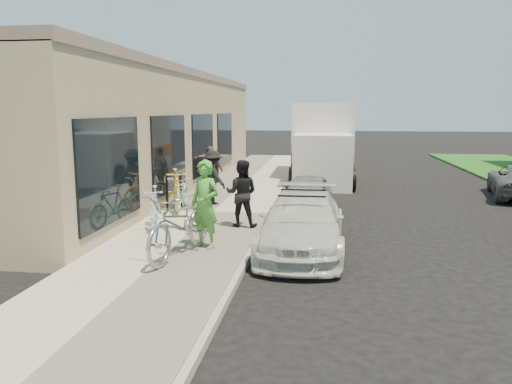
{
  "coord_description": "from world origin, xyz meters",
  "views": [
    {
      "loc": [
        0.98,
        -9.88,
        2.86
      ],
      "look_at": [
        -0.54,
        0.96,
        1.05
      ],
      "focal_mm": 35.0,
      "sensor_mm": 36.0,
      "label": 1
    }
  ],
  "objects": [
    {
      "name": "bystander_a",
      "position": [
        -2.24,
        4.13,
        0.93
      ],
      "size": [
        1.14,
        1.11,
        1.56
      ],
      "primitive_type": "imported",
      "rotation": [
        0.0,
        0.0,
        2.41
      ],
      "color": "black",
      "rests_on": "sidewalk"
    },
    {
      "name": "curb",
      "position": [
        -0.45,
        3.0,
        0.07
      ],
      "size": [
        0.12,
        34.0,
        0.13
      ],
      "primitive_type": "cube",
      "color": "#9D998F",
      "rests_on": "ground"
    },
    {
      "name": "sandwich_board",
      "position": [
        -3.26,
        8.24,
        0.63
      ],
      "size": [
        0.67,
        0.68,
        0.94
      ],
      "rotation": [
        0.0,
        0.0,
        0.19
      ],
      "color": "black",
      "rests_on": "sidewalk"
    },
    {
      "name": "tandem_bike",
      "position": [
        -1.65,
        -1.14,
        0.76
      ],
      "size": [
        1.24,
        2.43,
        1.22
      ],
      "primitive_type": "imported",
      "rotation": [
        0.0,
        0.0,
        -0.2
      ],
      "color": "#AAAAAC",
      "rests_on": "sidewalk"
    },
    {
      "name": "ground",
      "position": [
        0.0,
        0.0,
        0.0
      ],
      "size": [
        120.0,
        120.0,
        0.0
      ],
      "primitive_type": "plane",
      "color": "black",
      "rests_on": "ground"
    },
    {
      "name": "storefront",
      "position": [
        -5.24,
        7.99,
        2.12
      ],
      "size": [
        3.6,
        20.0,
        4.22
      ],
      "color": "tan",
      "rests_on": "ground"
    },
    {
      "name": "cruiser_bike_c",
      "position": [
        -3.03,
        3.09,
        0.7
      ],
      "size": [
        1.13,
        1.91,
        1.11
      ],
      "primitive_type": "imported",
      "rotation": [
        0.0,
        0.0,
        0.36
      ],
      "color": "yellow",
      "rests_on": "sidewalk"
    },
    {
      "name": "sidewalk",
      "position": [
        -2.0,
        3.0,
        0.07
      ],
      "size": [
        3.0,
        34.0,
        0.15
      ],
      "primitive_type": "cube",
      "color": "#B3AFA1",
      "rests_on": "ground"
    },
    {
      "name": "moving_truck",
      "position": [
        0.85,
        10.9,
        1.39
      ],
      "size": [
        2.46,
        6.39,
        3.13
      ],
      "rotation": [
        0.0,
        0.0,
        0.01
      ],
      "color": "silver",
      "rests_on": "ground"
    },
    {
      "name": "bike_rack",
      "position": [
        -3.15,
        3.28,
        0.73
      ],
      "size": [
        0.28,
        0.65,
        0.97
      ],
      "rotation": [
        0.0,
        0.0,
        -0.34
      ],
      "color": "black",
      "rests_on": "sidewalk"
    },
    {
      "name": "woman_rider",
      "position": [
        -1.35,
        -0.48,
        1.02
      ],
      "size": [
        0.75,
        0.65,
        1.74
      ],
      "primitive_type": "imported",
      "rotation": [
        0.0,
        0.0,
        -0.44
      ],
      "color": "green",
      "rests_on": "sidewalk"
    },
    {
      "name": "cruiser_bike_b",
      "position": [
        -2.91,
        3.23,
        0.61
      ],
      "size": [
        0.82,
        1.82,
        0.92
      ],
      "primitive_type": "imported",
      "rotation": [
        0.0,
        0.0,
        0.12
      ],
      "color": "#95DFD4",
      "rests_on": "sidewalk"
    },
    {
      "name": "sedan_silver",
      "position": [
        0.49,
        3.57,
        0.55
      ],
      "size": [
        1.52,
        3.32,
        1.1
      ],
      "primitive_type": "imported",
      "rotation": [
        0.0,
        0.0,
        -0.07
      ],
      "color": "gray",
      "rests_on": "ground"
    },
    {
      "name": "sedan_white",
      "position": [
        0.54,
        0.07,
        0.59
      ],
      "size": [
        1.7,
        4.09,
        1.22
      ],
      "rotation": [
        0.0,
        0.0,
        -0.01
      ],
      "color": "silver",
      "rests_on": "ground"
    },
    {
      "name": "cruiser_bike_a",
      "position": [
        -2.93,
        1.04,
        0.62
      ],
      "size": [
        0.83,
        1.64,
        0.95
      ],
      "primitive_type": "imported",
      "rotation": [
        0.0,
        0.0,
        0.26
      ],
      "color": "#95DFD4",
      "rests_on": "sidewalk"
    },
    {
      "name": "bystander_b",
      "position": [
        -2.64,
        5.45,
        0.94
      ],
      "size": [
        0.94,
        0.92,
        1.58
      ],
      "primitive_type": "imported",
      "rotation": [
        0.0,
        0.0,
        0.76
      ],
      "color": "brown",
      "rests_on": "sidewalk"
    },
    {
      "name": "man_standing",
      "position": [
        -0.94,
        1.42,
        0.93
      ],
      "size": [
        0.78,
        0.62,
        1.57
      ],
      "primitive_type": "imported",
      "rotation": [
        0.0,
        0.0,
        3.11
      ],
      "color": "black",
      "rests_on": "sidewalk"
    }
  ]
}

